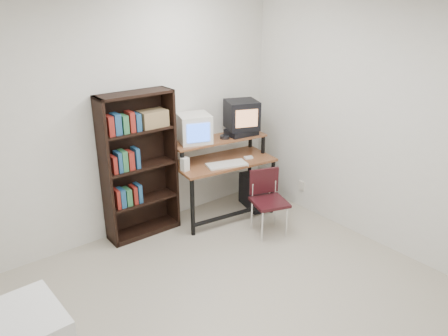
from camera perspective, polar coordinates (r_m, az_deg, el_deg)
floor at (r=4.00m, az=2.45°, el=-18.95°), size 4.00×4.00×0.01m
back_wall at (r=4.90m, az=-12.80°, el=5.76°), size 4.00×0.01×2.60m
right_wall at (r=4.79m, az=21.21°, el=4.45°), size 0.01×4.00×2.60m
computer_desk at (r=5.32m, az=-0.18°, el=0.62°), size 1.27×0.76×0.98m
crt_monitor at (r=5.14m, az=-3.93°, el=5.16°), size 0.46×0.46×0.34m
vcr at (r=5.43m, az=2.26°, el=4.65°), size 0.39×0.30×0.08m
crt_tv at (r=5.41m, az=2.33°, el=6.97°), size 0.48×0.47×0.35m
cd_spindle at (r=5.28m, az=0.10°, el=4.01°), size 0.15×0.15×0.05m
keyboard at (r=5.13m, az=0.36°, el=0.39°), size 0.51×0.34×0.03m
mousepad at (r=5.36m, az=3.18°, el=1.15°), size 0.25×0.21×0.01m
mouse at (r=5.35m, az=3.21°, el=1.33°), size 0.11×0.09×0.03m
desk_speaker at (r=4.97m, az=-5.13°, el=0.41°), size 0.09×0.08×0.17m
pc_tower at (r=5.70m, az=3.84°, el=-3.13°), size 0.30×0.48×0.42m
school_chair at (r=5.04m, az=5.69°, el=-3.61°), size 0.48×0.48×0.75m
bookshelf at (r=4.93m, az=-11.14°, el=0.56°), size 0.83×0.29×1.66m
wall_outlet at (r=5.75m, az=10.08°, el=-2.25°), size 0.02×0.08×0.12m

